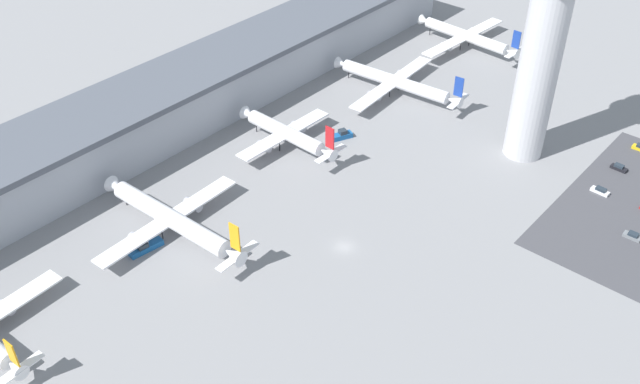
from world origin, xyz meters
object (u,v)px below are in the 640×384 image
airplane_gate_charlie (171,219)px  car_white_wagon (640,148)px  service_truck_fuel (145,247)px  service_truck_catering (341,136)px  control_tower (543,49)px  airplane_gate_delta (286,133)px  airplane_gate_echo (395,82)px  car_grey_coupe (600,191)px  car_maroon_suv (619,168)px  car_black_suv (632,236)px  airplane_gate_foxtrot (466,36)px

airplane_gate_charlie → car_white_wagon: size_ratio=10.54×
service_truck_fuel → car_white_wagon: 134.64m
service_truck_catering → control_tower: bearing=-57.6°
airplane_gate_delta → service_truck_fuel: 53.07m
airplane_gate_charlie → car_white_wagon: bearing=-33.2°
airplane_gate_echo → service_truck_fuel: bearing=-179.9°
service_truck_catering → car_white_wagon: bearing=-53.3°
service_truck_catering → car_grey_coupe: 69.86m
car_grey_coupe → car_maroon_suv: bearing=2.1°
service_truck_catering → car_white_wagon: (49.30, -66.18, -0.31)m
service_truck_fuel → car_black_suv: 112.71m
control_tower → airplane_gate_delta: 69.77m
car_white_wagon → service_truck_fuel: bearing=148.8°
airplane_gate_echo → service_truck_catering: size_ratio=6.25×
service_truck_catering → car_maroon_suv: service_truck_catering is taller
car_white_wagon → control_tower: bearing=133.1°
car_white_wagon → car_black_suv: 40.46m
airplane_gate_charlie → car_black_suv: size_ratio=10.96×
airplane_gate_charlie → car_maroon_suv: bearing=-36.5°
control_tower → airplane_gate_foxtrot: bearing=44.9°
car_black_suv → airplane_gate_charlie: bearing=129.7°
control_tower → car_maroon_suv: control_tower is taller
airplane_gate_charlie → car_white_wagon: airplane_gate_charlie is taller
service_truck_fuel → car_maroon_suv: service_truck_fuel is taller
service_truck_fuel → car_maroon_suv: bearing=-34.1°
airplane_gate_charlie → airplane_gate_delta: 44.80m
airplane_gate_charlie → airplane_gate_delta: size_ratio=1.32×
airplane_gate_delta → car_maroon_suv: bearing=-56.4°
service_truck_catering → car_maroon_suv: size_ratio=1.66×
airplane_gate_delta → airplane_gate_echo: size_ratio=0.76×
car_grey_coupe → airplane_gate_delta: bearing=115.8°
airplane_gate_foxtrot → airplane_gate_echo: bearing=-179.1°
car_black_suv → car_white_wagon: bearing=18.4°
airplane_gate_echo → car_grey_coupe: airplane_gate_echo is taller
car_maroon_suv → airplane_gate_echo: bearing=94.2°
control_tower → service_truck_fuel: bearing=153.7°
control_tower → service_truck_catering: size_ratio=8.49×
car_grey_coupe → control_tower: bearing=80.9°
service_truck_fuel → car_black_suv: service_truck_fuel is taller
control_tower → service_truck_catering: control_tower is taller
control_tower → airplane_gate_echo: bearing=84.7°
airplane_gate_charlie → car_white_wagon: (106.97, -69.97, -3.51)m
airplane_gate_echo → car_white_wagon: (18.30, -69.98, -3.49)m
airplane_gate_delta → service_truck_fuel: bearing=-174.5°
control_tower → airplane_gate_charlie: bearing=151.5°
control_tower → car_grey_coupe: control_tower is taller
airplane_gate_charlie → service_truck_catering: (57.67, -3.79, -3.20)m
service_truck_catering → car_black_suv: size_ratio=1.76×
control_tower → car_black_suv: 50.26m
service_truck_catering → car_black_suv: 79.68m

